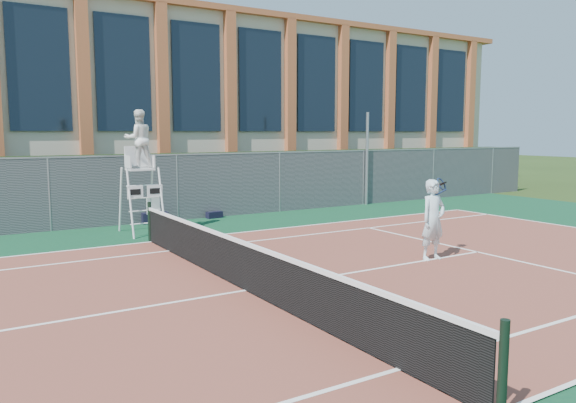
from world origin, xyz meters
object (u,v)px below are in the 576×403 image
umpire_chair (139,142)px  tennis_player (433,220)px  plastic_chair (155,211)px  steel_pole (367,159)px

umpire_chair → tennis_player: umpire_chair is taller
tennis_player → umpire_chair: bearing=123.5°
umpire_chair → plastic_chair: (0.62, 0.59, -2.10)m
umpire_chair → tennis_player: 8.60m
plastic_chair → umpire_chair: bearing=-136.5°
tennis_player → plastic_chair: bearing=117.9°
plastic_chair → tennis_player: bearing=-62.1°
umpire_chair → tennis_player: bearing=-56.5°
steel_pole → umpire_chair: steel_pole is taller
umpire_chair → tennis_player: (4.65, -7.03, -1.70)m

